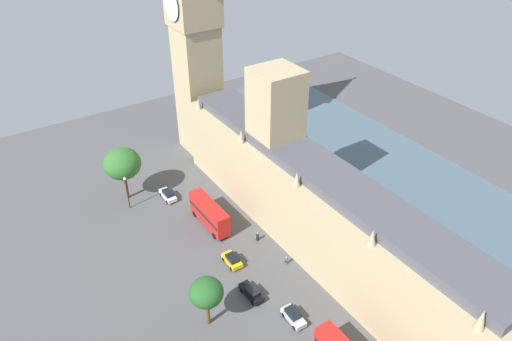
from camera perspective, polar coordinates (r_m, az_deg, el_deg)
ground_plane at (r=83.57m, az=6.00°, el=-9.19°), size 139.89×139.89×0.00m
river_thames at (r=101.19m, az=19.12°, el=-2.43°), size 28.10×125.90×0.25m
parliament_building at (r=80.03m, az=6.80°, el=-3.56°), size 11.00×69.89×27.62m
clock_tower at (r=100.41m, az=-7.33°, el=16.86°), size 8.99×8.99×54.39m
car_white_corner at (r=95.18m, az=-10.39°, el=-2.83°), size 1.94×4.62×1.74m
double_decker_bus_opposite_hall at (r=86.66m, az=-5.55°, el=-5.04°), size 2.70×10.51×4.75m
car_yellow_cab_near_tower at (r=79.98m, az=-2.85°, el=-10.52°), size 2.04×4.07×1.74m
car_black_kerbside at (r=75.06m, az=-0.54°, el=-14.20°), size 1.92×4.66×1.74m
car_silver_far_end at (r=72.29m, az=4.44°, el=-16.81°), size 1.92×4.27×1.74m
pedestrian_midblock at (r=80.17m, az=3.60°, el=-10.60°), size 0.63×0.55×1.57m
pedestrian_trailing at (r=84.22m, az=0.17°, el=-7.86°), size 0.70×0.65×1.69m
plane_tree_under_trees at (r=68.11m, az=-5.90°, el=-14.20°), size 4.81×4.81×8.32m
plane_tree_slot_10 at (r=93.40m, az=-15.54°, el=0.77°), size 6.97×6.97×10.79m
street_lamp_slot_11 at (r=92.13m, az=-15.09°, el=-1.92°), size 0.56×0.56×6.94m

